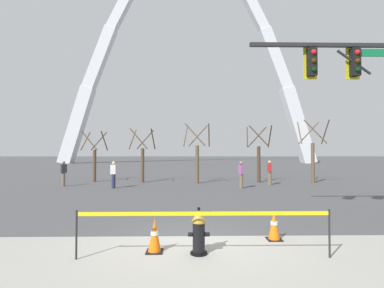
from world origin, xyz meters
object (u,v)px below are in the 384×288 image
Objects in this scene: pedestrian_near_trees at (114,174)px; pedestrian_standing_center at (241,174)px; pedestrian_walking_left at (64,173)px; pedestrian_walking_right at (270,172)px; traffic_signal_gantry at (364,93)px; monument_arch at (188,63)px; fire_hydrant at (199,232)px; traffic_cone_by_hydrant at (274,225)px; traffic_cone_mid_sidewalk at (155,236)px.

pedestrian_standing_center is at bearing -1.14° from pedestrian_near_trees.
pedestrian_walking_left and pedestrian_walking_right have the same top height.
traffic_signal_gantry is 0.13× the size of monument_arch.
monument_arch is (-0.05, 46.63, 18.37)m from fire_hydrant.
pedestrian_standing_center is at bearing 74.56° from fire_hydrant.
traffic_cone_by_hydrant is 0.12× the size of traffic_signal_gantry.
traffic_cone_by_hydrant is 14.77m from pedestrian_walking_left.
pedestrian_standing_center reaches higher than traffic_cone_by_hydrant.
pedestrian_standing_center is 2.74m from pedestrian_walking_right.
traffic_cone_mid_sidewalk is (-0.95, 0.13, -0.11)m from fire_hydrant.
pedestrian_walking_right is at bearing -81.37° from monument_arch.
traffic_cone_mid_sidewalk is at bearing 172.16° from fire_hydrant.
pedestrian_walking_right is (2.18, 1.65, 0.00)m from pedestrian_standing_center.
pedestrian_walking_left and pedestrian_standing_center have the same top height.
traffic_cone_by_hydrant is 11.89m from pedestrian_near_trees.
monument_arch is (-1.95, 45.69, 18.48)m from traffic_cone_by_hydrant.
pedestrian_near_trees is (-10.03, 7.99, -3.25)m from traffic_signal_gantry.
pedestrian_walking_left is at bearing 173.96° from pedestrian_standing_center.
traffic_signal_gantry is 3.77× the size of pedestrian_walking_right.
fire_hydrant is 11.82m from pedestrian_near_trees.
traffic_signal_gantry is 46.49m from monument_arch.
monument_arch is at bearing 97.12° from traffic_signal_gantry.
pedestrian_standing_center is at bearing -142.92° from pedestrian_walking_right.
pedestrian_near_trees is (-4.56, -35.75, -18.02)m from monument_arch.
traffic_signal_gantry is at bearing 28.04° from fire_hydrant.
monument_arch is 29.92× the size of pedestrian_standing_center.
pedestrian_walking_left is at bearing -102.88° from monument_arch.
pedestrian_walking_left and pedestrian_near_trees have the same top height.
pedestrian_standing_center is (-2.45, 7.84, -3.25)m from traffic_signal_gantry.
fire_hydrant reaches higher than traffic_cone_by_hydrant.
traffic_signal_gantry is 3.77× the size of pedestrian_standing_center.
fire_hydrant is 13.41m from pedestrian_walking_right.
traffic_signal_gantry is (6.36, 2.75, 3.71)m from traffic_cone_mid_sidewalk.
traffic_cone_mid_sidewalk is 50.05m from monument_arch.
pedestrian_near_trees is (-9.76, -1.50, 0.00)m from pedestrian_walking_right.
pedestrian_near_trees is at bearing 141.44° from traffic_signal_gantry.
pedestrian_near_trees reaches higher than traffic_cone_mid_sidewalk.
traffic_cone_by_hydrant is at bearing 26.23° from fire_hydrant.
pedestrian_walking_right is at bearing 37.08° from pedestrian_standing_center.
traffic_signal_gantry is 8.84m from pedestrian_standing_center.
traffic_cone_by_hydrant is 11.90m from pedestrian_walking_right.
fire_hydrant is 1.36× the size of traffic_cone_mid_sidewalk.
fire_hydrant is 0.97m from traffic_cone_mid_sidewalk.
pedestrian_near_trees is (-7.57, 0.15, 0.00)m from pedestrian_standing_center.
pedestrian_walking_left reaches higher than fire_hydrant.
traffic_cone_mid_sidewalk is at bearing -164.24° from traffic_cone_by_hydrant.
fire_hydrant is 50.12m from monument_arch.
monument_arch reaches higher than traffic_cone_mid_sidewalk.
traffic_cone_mid_sidewalk is 0.02× the size of monument_arch.
traffic_cone_mid_sidewalk is at bearing -110.27° from pedestrian_standing_center.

